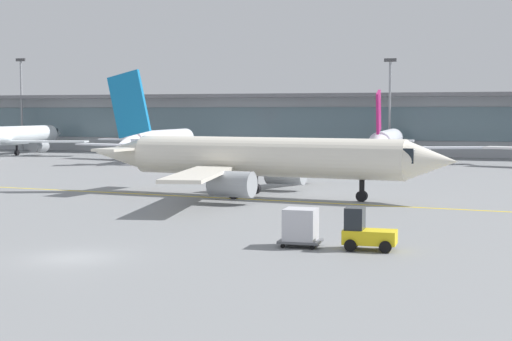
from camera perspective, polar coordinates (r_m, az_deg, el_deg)
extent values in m
plane|color=gray|center=(38.45, -13.01, -6.10)|extent=(400.00, 400.00, 0.00)
cube|color=yellow|center=(61.62, 0.17, -2.10)|extent=(109.58, 10.33, 0.01)
cube|color=#9EA3A8|center=(126.78, 9.43, 3.16)|extent=(177.90, 8.00, 9.00)
cube|color=slate|center=(122.74, 9.14, 3.33)|extent=(170.78, 0.16, 5.04)
cube|color=slate|center=(125.30, 9.35, 5.34)|extent=(185.02, 11.00, 0.60)
cylinder|color=white|center=(131.20, -17.06, 2.42)|extent=(2.96, 21.14, 2.94)
cone|color=white|center=(141.43, -14.17, 2.60)|extent=(2.79, 3.53, 2.79)
cube|color=black|center=(139.45, -14.69, 2.71)|extent=(2.29, 2.65, 1.03)
cube|color=white|center=(125.58, -14.71, 2.02)|extent=(12.38, 6.01, 0.24)
cylinder|color=#999EA3|center=(128.02, -15.30, 1.68)|extent=(1.82, 3.11, 1.81)
cylinder|color=black|center=(137.38, -15.26, 1.59)|extent=(0.38, 0.38, 1.55)
cylinder|color=black|center=(137.40, -15.25, 1.43)|extent=(0.48, 0.78, 0.78)
cylinder|color=black|center=(128.73, -16.76, 1.39)|extent=(0.38, 0.38, 1.55)
cylinder|color=black|center=(128.75, -16.76, 1.22)|extent=(0.48, 0.78, 0.78)
cylinder|color=silver|center=(113.63, -6.79, 2.22)|extent=(3.94, 19.92, 2.75)
cone|color=silver|center=(124.43, -4.82, 2.41)|extent=(2.81, 3.45, 2.61)
cube|color=black|center=(122.35, -5.17, 2.54)|extent=(2.29, 2.60, 0.96)
cone|color=silver|center=(102.50, -9.29, 1.97)|extent=(2.60, 4.53, 2.34)
cube|color=silver|center=(114.98, -10.34, 1.83)|extent=(11.61, 4.99, 0.23)
cylinder|color=#999EA3|center=(115.18, -9.06, 1.47)|extent=(1.87, 3.01, 1.70)
cube|color=silver|center=(109.72, -3.68, 1.77)|extent=(11.53, 6.22, 0.23)
cylinder|color=#999EA3|center=(111.64, -4.58, 1.42)|extent=(1.87, 3.01, 1.70)
cube|color=red|center=(103.23, -9.11, 4.05)|extent=(0.52, 3.72, 5.18)
cube|color=silver|center=(104.42, -10.03, 2.23)|extent=(4.15, 2.18, 0.19)
cube|color=silver|center=(102.78, -7.99, 2.22)|extent=(4.15, 2.18, 0.19)
cylinder|color=black|center=(120.18, -5.56, 1.34)|extent=(0.36, 0.36, 1.46)
cylinder|color=black|center=(120.20, -5.55, 1.16)|extent=(0.49, 0.75, 0.73)
cylinder|color=black|center=(112.94, -7.96, 1.13)|extent=(0.36, 0.36, 1.46)
cylinder|color=black|center=(112.96, -7.95, 0.94)|extent=(0.49, 0.75, 0.73)
cylinder|color=black|center=(111.55, -6.20, 1.10)|extent=(0.36, 0.36, 1.46)
cylinder|color=black|center=(111.57, -6.19, 0.92)|extent=(0.49, 0.75, 0.73)
cylinder|color=silver|center=(107.48, 9.38, 2.12)|extent=(4.20, 20.56, 2.84)
cone|color=silver|center=(119.34, 9.90, 2.32)|extent=(2.92, 3.58, 2.69)
cube|color=black|center=(117.07, 9.81, 2.46)|extent=(2.38, 2.70, 0.99)
cone|color=silver|center=(95.07, 8.70, 1.86)|extent=(2.71, 4.69, 2.41)
cube|color=silver|center=(106.76, 5.41, 1.73)|extent=(11.98, 5.07, 0.23)
cylinder|color=#999EA3|center=(107.69, 6.74, 1.32)|extent=(1.95, 3.11, 1.75)
cube|color=silver|center=(105.44, 13.22, 1.60)|extent=(11.89, 6.48, 0.23)
cylinder|color=#999EA3|center=(106.80, 11.98, 1.23)|extent=(1.95, 3.11, 1.75)
cube|color=#B21E66|center=(95.89, 8.78, 4.17)|extent=(0.56, 3.83, 5.34)
cube|color=silver|center=(96.52, 7.54, 2.16)|extent=(4.30, 2.28, 0.20)
cube|color=silver|center=(96.10, 10.01, 2.12)|extent=(4.30, 2.28, 0.20)
cylinder|color=black|center=(114.69, 9.69, 1.17)|extent=(0.37, 0.37, 1.50)
cylinder|color=black|center=(114.71, 9.69, 0.98)|extent=(0.51, 0.78, 0.75)
cylinder|color=black|center=(106.12, 8.25, 0.94)|extent=(0.37, 0.37, 1.50)
cylinder|color=black|center=(106.14, 8.25, 0.73)|extent=(0.51, 0.78, 0.75)
cylinder|color=black|center=(105.76, 10.32, 0.90)|extent=(0.37, 0.37, 1.50)
cylinder|color=black|center=(105.79, 10.31, 0.70)|extent=(0.51, 0.78, 0.75)
cylinder|color=silver|center=(63.25, 0.74, 0.98)|extent=(22.72, 5.16, 3.13)
cone|color=silver|center=(59.40, 12.50, 0.67)|extent=(4.01, 3.30, 2.97)
cube|color=black|center=(59.91, 10.16, 1.11)|extent=(3.03, 2.69, 1.10)
cone|color=silver|center=(69.75, -9.75, 1.23)|extent=(5.23, 3.10, 2.66)
cube|color=silver|center=(71.39, 1.87, 0.67)|extent=(7.41, 13.08, 0.26)
cylinder|color=#999EA3|center=(68.56, 2.14, -0.21)|extent=(3.47, 2.23, 1.93)
cube|color=silver|center=(56.86, -4.12, -0.27)|extent=(5.32, 13.21, 0.26)
cylinder|color=#999EA3|center=(58.62, -1.74, -0.97)|extent=(3.47, 2.23, 1.93)
cube|color=#1472B2|center=(69.12, -9.09, 4.72)|extent=(4.23, 0.71, 5.89)
cube|color=silver|center=(70.94, -7.80, 1.68)|extent=(2.62, 4.78, 0.22)
cube|color=silver|center=(67.06, -9.85, 1.51)|extent=(2.62, 4.78, 0.22)
cylinder|color=black|center=(60.82, 7.60, -1.45)|extent=(0.40, 0.40, 1.66)
cylinder|color=black|center=(60.86, 7.59, -1.83)|extent=(0.87, 0.58, 0.83)
cylinder|color=black|center=(66.09, -0.02, -0.95)|extent=(0.40, 0.40, 1.66)
cylinder|color=black|center=(66.13, -0.02, -1.31)|extent=(0.87, 0.58, 0.83)
cylinder|color=black|center=(62.25, -1.59, -1.28)|extent=(0.40, 0.40, 1.66)
cylinder|color=black|center=(62.29, -1.59, -1.66)|extent=(0.87, 0.58, 0.83)
cube|color=yellow|center=(39.79, 8.16, -4.74)|extent=(2.65, 1.50, 0.70)
cube|color=#1E2328|center=(39.77, 7.10, -3.42)|extent=(0.95, 1.28, 1.10)
cylinder|color=black|center=(40.43, 9.49, -5.11)|extent=(0.61, 0.24, 0.60)
cylinder|color=black|center=(39.05, 9.25, -5.44)|extent=(0.61, 0.24, 0.60)
cylinder|color=black|center=(40.65, 7.10, -5.03)|extent=(0.61, 0.24, 0.60)
cylinder|color=black|center=(39.29, 6.78, -5.36)|extent=(0.61, 0.24, 0.60)
cube|color=#595B60|center=(40.47, 3.21, -5.08)|extent=(2.16, 1.68, 0.12)
cube|color=silver|center=(40.34, 3.21, -3.87)|extent=(1.66, 1.56, 1.60)
cylinder|color=black|center=(41.02, 4.45, -5.20)|extent=(0.22, 0.11, 0.22)
cylinder|color=black|center=(39.67, 4.04, -5.52)|extent=(0.22, 0.11, 0.22)
cylinder|color=black|center=(41.34, 2.41, -5.11)|extent=(0.22, 0.11, 0.22)
cylinder|color=black|center=(40.00, 1.93, -5.43)|extent=(0.22, 0.11, 0.22)
cylinder|color=gray|center=(144.53, -16.45, 4.46)|extent=(0.36, 0.36, 15.48)
cube|color=#3F3F42|center=(144.80, -16.52, 7.62)|extent=(1.80, 0.30, 0.50)
cylinder|color=gray|center=(118.45, 9.56, 4.30)|extent=(0.36, 0.36, 14.04)
cube|color=#3F3F42|center=(118.69, 9.61, 7.81)|extent=(1.80, 0.30, 0.50)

